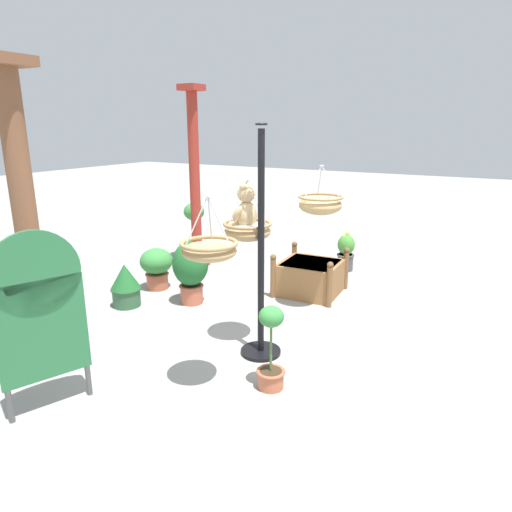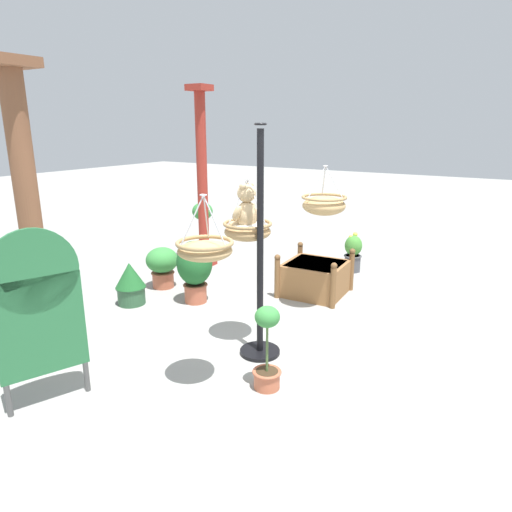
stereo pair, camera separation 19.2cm
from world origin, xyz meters
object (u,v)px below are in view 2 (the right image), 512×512
at_px(potted_plant_tall_leafy, 195,268).
at_px(hanging_basket_with_teddy, 248,230).
at_px(greenhouse_pillar_left, 202,182).
at_px(potted_plant_small_succulent, 203,224).
at_px(potted_plant_flowering_red, 130,283).
at_px(display_sign_board, 38,305).
at_px(wooden_planter_box, 315,277).
at_px(potted_plant_conical_shrub, 162,265).
at_px(potted_plant_bushy_green, 353,253).
at_px(teddy_bear, 246,209).
at_px(hanging_basket_left_high, 205,249).
at_px(potted_plant_trailing_ivy, 267,352).
at_px(hanging_basket_right_low, 324,204).
at_px(display_pole_central, 260,288).
at_px(greenhouse_pillar_right, 30,218).

bearing_deg(potted_plant_tall_leafy, hanging_basket_with_teddy, -117.19).
relative_size(greenhouse_pillar_left, potted_plant_small_succulent, 3.07).
relative_size(potted_plant_flowering_red, display_sign_board, 0.37).
bearing_deg(wooden_planter_box, potted_plant_conical_shrub, 114.69).
bearing_deg(display_sign_board, potted_plant_bushy_green, -10.40).
height_order(teddy_bear, potted_plant_conical_shrub, teddy_bear).
xyz_separation_m(hanging_basket_left_high, potted_plant_trailing_ivy, (0.31, -0.45, -1.01)).
relative_size(teddy_bear, hanging_basket_right_low, 0.82).
bearing_deg(potted_plant_conical_shrub, wooden_planter_box, -65.31).
distance_m(potted_plant_flowering_red, potted_plant_small_succulent, 2.79).
distance_m(hanging_basket_left_high, potted_plant_conical_shrub, 3.20).
bearing_deg(potted_plant_trailing_ivy, wooden_planter_box, 14.93).
xyz_separation_m(display_pole_central, potted_plant_conical_shrub, (1.05, 2.39, -0.40)).
distance_m(potted_plant_bushy_green, potted_plant_trailing_ivy, 3.95).
height_order(potted_plant_tall_leafy, display_sign_board, display_sign_board).
distance_m(display_pole_central, potted_plant_trailing_ivy, 0.79).
bearing_deg(display_pole_central, potted_plant_flowering_red, 82.69).
height_order(hanging_basket_left_high, potted_plant_trailing_ivy, hanging_basket_left_high).
relative_size(hanging_basket_right_low, potted_plant_small_succulent, 0.63).
xyz_separation_m(teddy_bear, greenhouse_pillar_left, (2.16, 2.28, -0.08)).
relative_size(teddy_bear, potted_plant_conical_shrub, 0.81).
relative_size(wooden_planter_box, potted_plant_conical_shrub, 1.55).
relative_size(hanging_basket_left_high, potted_plant_tall_leafy, 0.64).
bearing_deg(greenhouse_pillar_left, potted_plant_conical_shrub, -172.22).
height_order(hanging_basket_right_low, potted_plant_small_succulent, hanging_basket_right_low).
distance_m(display_pole_central, potted_plant_bushy_green, 3.38).
relative_size(hanging_basket_with_teddy, greenhouse_pillar_right, 0.22).
height_order(hanging_basket_with_teddy, potted_plant_conical_shrub, hanging_basket_with_teddy).
bearing_deg(teddy_bear, greenhouse_pillar_left, 46.64).
distance_m(hanging_basket_with_teddy, hanging_basket_right_low, 1.38).
bearing_deg(greenhouse_pillar_left, hanging_basket_right_low, -107.38).
bearing_deg(hanging_basket_with_teddy, potted_plant_flowering_red, 85.97).
relative_size(potted_plant_tall_leafy, potted_plant_bushy_green, 1.32).
height_order(greenhouse_pillar_left, potted_plant_trailing_ivy, greenhouse_pillar_left).
height_order(greenhouse_pillar_right, potted_plant_tall_leafy, greenhouse_pillar_right).
distance_m(potted_plant_tall_leafy, potted_plant_conical_shrub, 0.86).
bearing_deg(potted_plant_bushy_green, greenhouse_pillar_left, 113.63).
bearing_deg(greenhouse_pillar_left, teddy_bear, -133.36).
distance_m(potted_plant_flowering_red, potted_plant_trailing_ivy, 2.83).
xyz_separation_m(hanging_basket_left_high, potted_plant_flowering_red, (1.16, 2.25, -1.07)).
distance_m(hanging_basket_right_low, potted_plant_trailing_ivy, 2.33).
relative_size(hanging_basket_with_teddy, potted_plant_small_succulent, 0.67).
xyz_separation_m(teddy_bear, potted_plant_tall_leafy, (0.68, 1.29, -1.05)).
xyz_separation_m(hanging_basket_right_low, potted_plant_flowering_red, (-1.20, 2.34, -1.14)).
relative_size(potted_plant_bushy_green, potted_plant_trailing_ivy, 0.81).
relative_size(hanging_basket_left_high, greenhouse_pillar_left, 0.19).
distance_m(hanging_basket_left_high, potted_plant_trailing_ivy, 1.15).
xyz_separation_m(greenhouse_pillar_left, greenhouse_pillar_right, (-3.42, -0.39, 0.00)).
bearing_deg(greenhouse_pillar_right, potted_plant_small_succulent, 12.74).
bearing_deg(hanging_basket_right_low, display_pole_central, 178.12).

